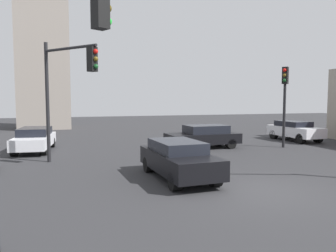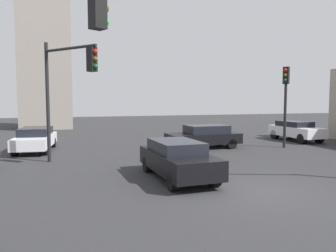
# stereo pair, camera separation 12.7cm
# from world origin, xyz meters

# --- Properties ---
(ground_plane) EXTENTS (92.41, 92.41, 0.00)m
(ground_plane) POSITION_xyz_m (0.00, 0.00, 0.00)
(ground_plane) COLOR #2D2D30
(traffic_light_1) EXTENTS (2.50, 1.42, 5.85)m
(traffic_light_1) POSITION_xyz_m (-6.01, -1.75, 4.08)
(traffic_light_1) COLOR black
(traffic_light_1) RESTS_ON ground_plane
(traffic_light_2) EXTENTS (0.48, 0.45, 4.80)m
(traffic_light_2) POSITION_xyz_m (6.88, 7.51, 3.37)
(traffic_light_2) COLOR black
(traffic_light_2) RESTS_ON ground_plane
(traffic_light_3) EXTENTS (2.14, 2.56, 5.46)m
(traffic_light_3) POSITION_xyz_m (-5.48, 5.97, 3.80)
(traffic_light_3) COLOR black
(traffic_light_3) RESTS_ON ground_plane
(car_1) EXTENTS (4.33, 2.03, 1.36)m
(car_1) POSITION_xyz_m (2.20, 8.78, 0.71)
(car_1) COLOR black
(car_1) RESTS_ON ground_plane
(car_2) EXTENTS (1.91, 4.30, 1.38)m
(car_2) POSITION_xyz_m (-1.76, 2.22, 0.74)
(car_2) COLOR black
(car_2) RESTS_ON ground_plane
(car_3) EXTENTS (2.20, 4.41, 1.31)m
(car_3) POSITION_xyz_m (-7.25, 10.58, 0.69)
(car_3) COLOR silver
(car_3) RESTS_ON ground_plane
(car_4) EXTENTS (1.86, 4.08, 1.37)m
(car_4) POSITION_xyz_m (9.68, 9.97, 0.74)
(car_4) COLOR silver
(car_4) RESTS_ON ground_plane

